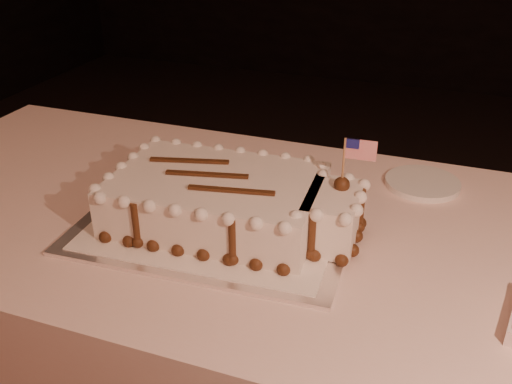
% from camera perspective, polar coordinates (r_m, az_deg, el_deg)
% --- Properties ---
extents(cake_board, '(0.54, 0.42, 0.01)m').
position_cam_1_polar(cake_board, '(1.13, -3.83, -3.05)').
color(cake_board, white).
rests_on(cake_board, banquet_table).
extents(doily, '(0.48, 0.38, 0.00)m').
position_cam_1_polar(doily, '(1.12, -3.84, -2.83)').
color(doily, white).
rests_on(doily, cake_board).
extents(sheet_cake, '(0.50, 0.30, 0.20)m').
position_cam_1_polar(sheet_cake, '(1.09, -2.56, -0.90)').
color(sheet_cake, white).
rests_on(sheet_cake, doily).
extents(side_plate, '(0.16, 0.16, 0.01)m').
position_cam_1_polar(side_plate, '(1.32, 16.31, 0.87)').
color(side_plate, white).
rests_on(side_plate, banquet_table).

